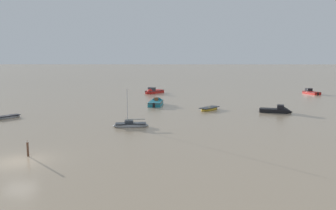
{
  "coord_description": "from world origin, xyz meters",
  "views": [
    {
      "loc": [
        12.8,
        -26.54,
        8.49
      ],
      "look_at": [
        11.68,
        30.02,
        0.49
      ],
      "focal_mm": 36.03,
      "sensor_mm": 36.0,
      "label": 1
    }
  ],
  "objects_px": {
    "motorboat_moored_1": "(152,92)",
    "motorboat_moored_4": "(309,93)",
    "motorboat_moored_2": "(156,103)",
    "rowboat_moored_2": "(209,109)",
    "motorboat_moored_5": "(279,111)",
    "sailboat_moored_0": "(131,125)",
    "mooring_post_near": "(28,149)",
    "rowboat_moored_1": "(8,117)"
  },
  "relations": [
    {
      "from": "motorboat_moored_1",
      "to": "motorboat_moored_5",
      "type": "height_order",
      "value": "motorboat_moored_1"
    },
    {
      "from": "motorboat_moored_1",
      "to": "motorboat_moored_4",
      "type": "bearing_deg",
      "value": 124.0
    },
    {
      "from": "motorboat_moored_4",
      "to": "motorboat_moored_5",
      "type": "distance_m",
      "value": 31.8
    },
    {
      "from": "motorboat_moored_4",
      "to": "rowboat_moored_1",
      "type": "bearing_deg",
      "value": 103.65
    },
    {
      "from": "motorboat_moored_2",
      "to": "rowboat_moored_1",
      "type": "bearing_deg",
      "value": 128.83
    },
    {
      "from": "rowboat_moored_1",
      "to": "motorboat_moored_4",
      "type": "xyz_separation_m",
      "value": [
        55.26,
        33.18,
        0.14
      ]
    },
    {
      "from": "motorboat_moored_2",
      "to": "motorboat_moored_5",
      "type": "height_order",
      "value": "motorboat_moored_2"
    },
    {
      "from": "rowboat_moored_1",
      "to": "motorboat_moored_2",
      "type": "bearing_deg",
      "value": -16.4
    },
    {
      "from": "sailboat_moored_0",
      "to": "motorboat_moored_1",
      "type": "bearing_deg",
      "value": -96.99
    },
    {
      "from": "sailboat_moored_0",
      "to": "motorboat_moored_5",
      "type": "height_order",
      "value": "sailboat_moored_0"
    },
    {
      "from": "motorboat_moored_2",
      "to": "motorboat_moored_5",
      "type": "distance_m",
      "value": 21.24
    },
    {
      "from": "motorboat_moored_1",
      "to": "motorboat_moored_2",
      "type": "bearing_deg",
      "value": 40.16
    },
    {
      "from": "motorboat_moored_2",
      "to": "rowboat_moored_2",
      "type": "relative_size",
      "value": 1.46
    },
    {
      "from": "rowboat_moored_1",
      "to": "motorboat_moored_5",
      "type": "xyz_separation_m",
      "value": [
        39.67,
        5.46,
        0.13
      ]
    },
    {
      "from": "rowboat_moored_1",
      "to": "mooring_post_near",
      "type": "relative_size",
      "value": 2.29
    },
    {
      "from": "rowboat_moored_2",
      "to": "rowboat_moored_1",
      "type": "bearing_deg",
      "value": -35.87
    },
    {
      "from": "rowboat_moored_1",
      "to": "motorboat_moored_4",
      "type": "bearing_deg",
      "value": -20.15
    },
    {
      "from": "rowboat_moored_1",
      "to": "rowboat_moored_2",
      "type": "relative_size",
      "value": 0.81
    },
    {
      "from": "mooring_post_near",
      "to": "motorboat_moored_2",
      "type": "bearing_deg",
      "value": 73.77
    },
    {
      "from": "rowboat_moored_1",
      "to": "motorboat_moored_5",
      "type": "distance_m",
      "value": 40.05
    },
    {
      "from": "motorboat_moored_4",
      "to": "mooring_post_near",
      "type": "xyz_separation_m",
      "value": [
        -44.42,
        -51.47,
        0.36
      ]
    },
    {
      "from": "sailboat_moored_0",
      "to": "motorboat_moored_5",
      "type": "distance_m",
      "value": 24.25
    },
    {
      "from": "sailboat_moored_0",
      "to": "motorboat_moored_5",
      "type": "xyz_separation_m",
      "value": [
        21.54,
        11.14,
        0.07
      ]
    },
    {
      "from": "sailboat_moored_0",
      "to": "motorboat_moored_1",
      "type": "xyz_separation_m",
      "value": [
        0.12,
        39.04,
        0.11
      ]
    },
    {
      "from": "rowboat_moored_2",
      "to": "mooring_post_near",
      "type": "height_order",
      "value": "mooring_post_near"
    },
    {
      "from": "sailboat_moored_0",
      "to": "rowboat_moored_2",
      "type": "distance_m",
      "value": 17.54
    },
    {
      "from": "motorboat_moored_2",
      "to": "mooring_post_near",
      "type": "bearing_deg",
      "value": 167.87
    },
    {
      "from": "motorboat_moored_5",
      "to": "sailboat_moored_0",
      "type": "bearing_deg",
      "value": -136.97
    },
    {
      "from": "rowboat_moored_1",
      "to": "motorboat_moored_2",
      "type": "xyz_separation_m",
      "value": [
        20.24,
        14.03,
        0.14
      ]
    },
    {
      "from": "mooring_post_near",
      "to": "rowboat_moored_1",
      "type": "bearing_deg",
      "value": 120.65
    },
    {
      "from": "sailboat_moored_0",
      "to": "mooring_post_near",
      "type": "bearing_deg",
      "value": 53.14
    },
    {
      "from": "motorboat_moored_5",
      "to": "motorboat_moored_2",
      "type": "bearing_deg",
      "value": 171.9
    },
    {
      "from": "motorboat_moored_4",
      "to": "motorboat_moored_2",
      "type": "bearing_deg",
      "value": 101.34
    },
    {
      "from": "motorboat_moored_4",
      "to": "motorboat_moored_5",
      "type": "xyz_separation_m",
      "value": [
        -15.59,
        -27.72,
        -0.01
      ]
    },
    {
      "from": "motorboat_moored_1",
      "to": "motorboat_moored_2",
      "type": "height_order",
      "value": "motorboat_moored_1"
    },
    {
      "from": "mooring_post_near",
      "to": "motorboat_moored_5",
      "type": "bearing_deg",
      "value": 39.47
    },
    {
      "from": "motorboat_moored_1",
      "to": "motorboat_moored_4",
      "type": "height_order",
      "value": "motorboat_moored_1"
    },
    {
      "from": "motorboat_moored_1",
      "to": "mooring_post_near",
      "type": "relative_size",
      "value": 3.85
    },
    {
      "from": "sailboat_moored_0",
      "to": "motorboat_moored_5",
      "type": "relative_size",
      "value": 0.96
    },
    {
      "from": "rowboat_moored_1",
      "to": "sailboat_moored_0",
      "type": "xyz_separation_m",
      "value": [
        18.13,
        -5.67,
        0.06
      ]
    },
    {
      "from": "motorboat_moored_4",
      "to": "sailboat_moored_0",
      "type": "bearing_deg",
      "value": 118.97
    },
    {
      "from": "rowboat_moored_2",
      "to": "motorboat_moored_4",
      "type": "xyz_separation_m",
      "value": [
        26.07,
        25.23,
        0.1
      ]
    }
  ]
}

